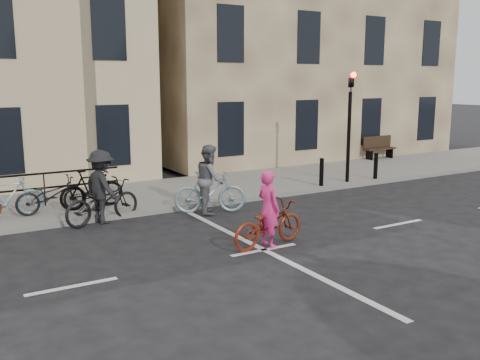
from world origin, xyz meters
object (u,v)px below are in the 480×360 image
cyclist_pink (268,220)px  bench (378,146)px  cyclist_dark (102,195)px  traffic_light (350,113)px  cyclist_grey (210,186)px

cyclist_pink → bench: bearing=-63.4°
bench → cyclist_dark: bearing=-163.9°
traffic_light → cyclist_pink: (-5.97, -4.15, -1.87)m
bench → cyclist_dark: size_ratio=0.73×
traffic_light → cyclist_pink: traffic_light is taller
bench → cyclist_pink: 13.15m
traffic_light → cyclist_pink: bearing=-145.2°
bench → cyclist_dark: (-13.30, -3.83, 0.06)m
cyclist_dark → cyclist_grey: bearing=-116.3°
cyclist_pink → traffic_light: bearing=-63.6°
cyclist_dark → traffic_light: bearing=-103.7°
traffic_light → cyclist_dark: 8.68m
traffic_light → bench: bearing=35.2°
bench → cyclist_pink: (-10.77, -7.54, -0.09)m
traffic_light → cyclist_grey: 6.02m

